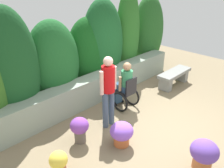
{
  "coord_description": "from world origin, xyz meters",
  "views": [
    {
      "loc": [
        -4.0,
        -2.39,
        3.36
      ],
      "look_at": [
        -0.31,
        1.24,
        0.85
      ],
      "focal_mm": 36.85,
      "sensor_mm": 36.0,
      "label": 1
    }
  ],
  "objects_px": {
    "stone_bench": "(174,76)",
    "flower_pot_purple_near": "(122,133)",
    "person_in_wheelchair": "(125,87)",
    "person_standing_companion": "(108,88)",
    "flower_pot_red_accent": "(80,128)",
    "flower_pot_small_foreground": "(204,154)",
    "flower_pot_terracotta_by_wall": "(59,162)"
  },
  "relations": [
    {
      "from": "stone_bench",
      "to": "person_in_wheelchair",
      "type": "relative_size",
      "value": 1.03
    },
    {
      "from": "flower_pot_purple_near",
      "to": "person_standing_companion",
      "type": "bearing_deg",
      "value": 66.78
    },
    {
      "from": "flower_pot_purple_near",
      "to": "flower_pot_red_accent",
      "type": "height_order",
      "value": "flower_pot_red_accent"
    },
    {
      "from": "person_standing_companion",
      "to": "flower_pot_small_foreground",
      "type": "xyz_separation_m",
      "value": [
        0.27,
        -2.24,
        -0.67
      ]
    },
    {
      "from": "flower_pot_red_accent",
      "to": "flower_pot_small_foreground",
      "type": "relative_size",
      "value": 0.95
    },
    {
      "from": "person_in_wheelchair",
      "to": "flower_pot_purple_near",
      "type": "xyz_separation_m",
      "value": [
        -1.19,
        -0.97,
        -0.33
      ]
    },
    {
      "from": "stone_bench",
      "to": "flower_pot_red_accent",
      "type": "xyz_separation_m",
      "value": [
        -3.93,
        -0.03,
        0.03
      ]
    },
    {
      "from": "person_in_wheelchair",
      "to": "flower_pot_terracotta_by_wall",
      "type": "relative_size",
      "value": 2.98
    },
    {
      "from": "person_in_wheelchair",
      "to": "flower_pot_red_accent",
      "type": "relative_size",
      "value": 2.25
    },
    {
      "from": "flower_pot_purple_near",
      "to": "stone_bench",
      "type": "bearing_deg",
      "value": 12.52
    },
    {
      "from": "person_in_wheelchair",
      "to": "flower_pot_small_foreground",
      "type": "distance_m",
      "value": 2.6
    },
    {
      "from": "stone_bench",
      "to": "person_standing_companion",
      "type": "height_order",
      "value": "person_standing_companion"
    },
    {
      "from": "person_in_wheelchair",
      "to": "person_standing_companion",
      "type": "distance_m",
      "value": 1.01
    },
    {
      "from": "stone_bench",
      "to": "flower_pot_purple_near",
      "type": "bearing_deg",
      "value": -165.44
    },
    {
      "from": "person_standing_companion",
      "to": "flower_pot_purple_near",
      "type": "height_order",
      "value": "person_standing_companion"
    },
    {
      "from": "person_in_wheelchair",
      "to": "flower_pot_terracotta_by_wall",
      "type": "distance_m",
      "value": 2.67
    },
    {
      "from": "stone_bench",
      "to": "person_in_wheelchair",
      "type": "xyz_separation_m",
      "value": [
        -2.19,
        0.22,
        0.3
      ]
    },
    {
      "from": "person_standing_companion",
      "to": "flower_pot_terracotta_by_wall",
      "type": "xyz_separation_m",
      "value": [
        -1.67,
        -0.38,
        -0.78
      ]
    },
    {
      "from": "stone_bench",
      "to": "person_in_wheelchair",
      "type": "height_order",
      "value": "person_in_wheelchair"
    },
    {
      "from": "person_standing_companion",
      "to": "flower_pot_terracotta_by_wall",
      "type": "bearing_deg",
      "value": 178.29
    },
    {
      "from": "stone_bench",
      "to": "flower_pot_red_accent",
      "type": "bearing_deg",
      "value": -177.45
    },
    {
      "from": "person_in_wheelchair",
      "to": "person_standing_companion",
      "type": "bearing_deg",
      "value": -162.93
    },
    {
      "from": "person_standing_companion",
      "to": "flower_pot_red_accent",
      "type": "height_order",
      "value": "person_standing_companion"
    },
    {
      "from": "flower_pot_purple_near",
      "to": "person_in_wheelchair",
      "type": "bearing_deg",
      "value": 39.27
    },
    {
      "from": "stone_bench",
      "to": "flower_pot_purple_near",
      "type": "xyz_separation_m",
      "value": [
        -3.37,
        -0.75,
        -0.02
      ]
    },
    {
      "from": "flower_pot_small_foreground",
      "to": "stone_bench",
      "type": "bearing_deg",
      "value": 39.23
    },
    {
      "from": "flower_pot_small_foreground",
      "to": "flower_pot_purple_near",
      "type": "bearing_deg",
      "value": 110.27
    },
    {
      "from": "flower_pot_red_accent",
      "to": "flower_pot_small_foreground",
      "type": "bearing_deg",
      "value": -63.37
    },
    {
      "from": "person_in_wheelchair",
      "to": "flower_pot_red_accent",
      "type": "distance_m",
      "value": 1.79
    },
    {
      "from": "flower_pot_terracotta_by_wall",
      "to": "person_in_wheelchair",
      "type": "bearing_deg",
      "value": 14.33
    },
    {
      "from": "flower_pot_purple_near",
      "to": "flower_pot_red_accent",
      "type": "bearing_deg",
      "value": 128.19
    },
    {
      "from": "person_in_wheelchair",
      "to": "flower_pot_small_foreground",
      "type": "relative_size",
      "value": 2.14
    }
  ]
}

